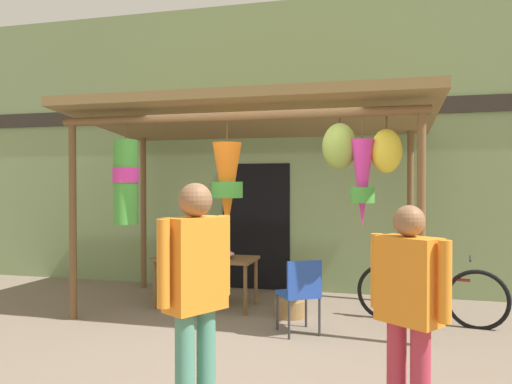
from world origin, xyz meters
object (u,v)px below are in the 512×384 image
object	(u,v)px
vendor_in_orange	(409,302)
customer_foreground	(195,286)
folding_chair	(301,290)
parked_bicycle	(430,294)
flower_heap_on_table	(211,254)
display_table	(206,262)
wicker_basket_spare	(290,308)

from	to	relation	value
vendor_in_orange	customer_foreground	size ratio (longest dim) A/B	0.91
folding_chair	parked_bicycle	distance (m)	1.66
flower_heap_on_table	customer_foreground	size ratio (longest dim) A/B	0.40
folding_chair	customer_foreground	distance (m)	2.38
folding_chair	parked_bicycle	xyz separation A→B (m)	(1.43, 0.83, -0.16)
display_table	customer_foreground	distance (m)	3.40
parked_bicycle	vendor_in_orange	distance (m)	2.91
display_table	folding_chair	world-z (taller)	folding_chair
display_table	flower_heap_on_table	world-z (taller)	flower_heap_on_table
flower_heap_on_table	wicker_basket_spare	distance (m)	1.29
flower_heap_on_table	customer_foreground	bearing A→B (deg)	-72.19
parked_bicycle	wicker_basket_spare	bearing A→B (deg)	-175.42
display_table	wicker_basket_spare	world-z (taller)	display_table
flower_heap_on_table	wicker_basket_spare	bearing A→B (deg)	-7.89
wicker_basket_spare	folding_chair	bearing A→B (deg)	-70.38
flower_heap_on_table	parked_bicycle	world-z (taller)	parked_bicycle
parked_bicycle	customer_foreground	world-z (taller)	customer_foreground
folding_chair	flower_heap_on_table	bearing A→B (deg)	147.94
parked_bicycle	folding_chair	bearing A→B (deg)	-149.85
display_table	wicker_basket_spare	bearing A→B (deg)	-9.80
display_table	vendor_in_orange	bearing A→B (deg)	-49.47
display_table	parked_bicycle	world-z (taller)	parked_bicycle
display_table	customer_foreground	size ratio (longest dim) A/B	0.81
display_table	customer_foreground	xyz separation A→B (m)	(1.10, -3.20, 0.39)
display_table	customer_foreground	bearing A→B (deg)	-71.08
folding_chair	customer_foreground	size ratio (longest dim) A/B	0.50
display_table	flower_heap_on_table	size ratio (longest dim) A/B	2.01
folding_chair	display_table	bearing A→B (deg)	147.97
flower_heap_on_table	customer_foreground	world-z (taller)	customer_foreground
flower_heap_on_table	parked_bicycle	bearing A→B (deg)	-0.40
flower_heap_on_table	wicker_basket_spare	world-z (taller)	flower_heap_on_table
wicker_basket_spare	parked_bicycle	size ratio (longest dim) A/B	0.22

